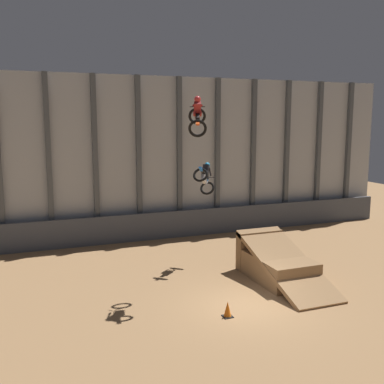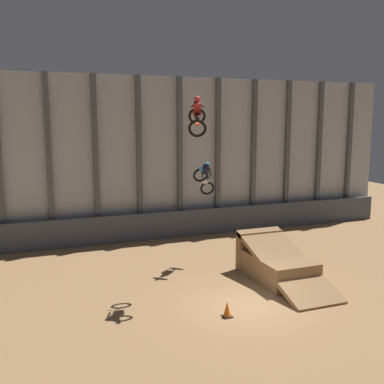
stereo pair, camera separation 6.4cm
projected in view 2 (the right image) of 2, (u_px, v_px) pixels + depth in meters
name	position (u px, v px, depth m)	size (l,w,h in m)	color
ground_plane	(246.00, 306.00, 17.21)	(60.00, 60.00, 0.00)	#9E754C
arena_back_wall	(159.00, 158.00, 26.99)	(32.00, 0.40, 9.65)	#ADB2B7
lower_barrier	(163.00, 225.00, 26.99)	(31.36, 0.20, 1.63)	#474C56
dirt_ramp	(275.00, 264.00, 20.24)	(2.26, 5.33, 2.02)	#966F48
rider_bike_left_air	(197.00, 117.00, 17.99)	(1.28, 1.89, 1.66)	black
rider_bike_right_air	(205.00, 177.00, 21.80)	(1.61, 1.74, 1.67)	black
traffic_cone_near_ramp	(227.00, 309.00, 16.27)	(0.36, 0.36, 0.58)	black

